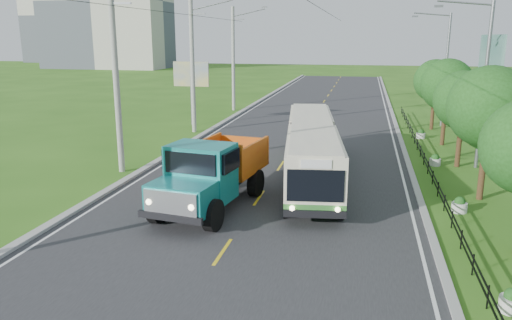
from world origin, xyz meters
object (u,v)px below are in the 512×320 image
(planter_mid, at_px, (435,161))
(pole_near, at_px, (117,77))
(planter_near, at_px, (459,205))
(billboard_left, at_px, (191,78))
(tree_third, at_px, (490,111))
(planter_far, at_px, (421,135))
(bus, at_px, (311,146))
(pole_far, at_px, (234,59))
(dump_truck, at_px, (212,170))
(tree_fifth, at_px, (448,88))
(tree_fourth, at_px, (464,103))
(tree_back, at_px, (436,83))
(planter_front, at_px, (512,302))
(streetlight_mid, at_px, (482,80))
(billboard_right, at_px, (490,66))
(streetlight_far, at_px, (444,66))
(pole_mid, at_px, (193,65))

(planter_mid, bearing_deg, pole_near, -163.48)
(planter_near, relative_size, billboard_left, 0.13)
(tree_third, distance_m, billboard_left, 25.02)
(pole_near, height_order, planter_far, pole_near)
(bus, bearing_deg, pole_far, 106.58)
(bus, distance_m, dump_truck, 6.64)
(tree_third, distance_m, tree_fifth, 12.00)
(planter_mid, xyz_separation_m, dump_truck, (-10.31, -9.63, 1.39))
(tree_fourth, relative_size, tree_back, 0.98)
(planter_far, bearing_deg, planter_front, -90.00)
(streetlight_mid, xyz_separation_m, billboard_right, (1.66, 6.00, 0.44))
(pole_near, xyz_separation_m, tree_back, (18.12, 17.14, -1.44))
(planter_mid, distance_m, billboard_left, 20.99)
(billboard_left, relative_size, bus, 0.35)
(planter_front, height_order, dump_truck, dump_truck)
(pole_far, height_order, tree_fifth, pole_far)
(streetlight_far, height_order, billboard_left, streetlight_far)
(pole_mid, height_order, planter_mid, pole_mid)
(pole_mid, bearing_deg, streetlight_far, 20.32)
(pole_far, distance_m, billboard_left, 9.17)
(pole_far, height_order, planter_near, pole_far)
(pole_near, height_order, planter_front, pole_near)
(bus, bearing_deg, tree_back, 56.71)
(planter_far, bearing_deg, billboard_left, 173.69)
(streetlight_mid, distance_m, planter_front, 16.78)
(streetlight_far, height_order, planter_far, streetlight_far)
(pole_far, height_order, tree_back, pole_far)
(pole_near, relative_size, streetlight_mid, 1.10)
(tree_third, bearing_deg, dump_truck, -161.95)
(billboard_right, bearing_deg, tree_third, -101.64)
(tree_fourth, relative_size, planter_near, 8.06)
(planter_front, relative_size, bus, 0.04)
(planter_far, distance_m, billboard_right, 6.58)
(pole_mid, height_order, planter_near, pole_mid)
(planter_mid, bearing_deg, planter_front, -90.00)
(tree_fourth, distance_m, planter_near, 8.87)
(pole_mid, relative_size, planter_mid, 14.93)
(pole_near, distance_m, dump_truck, 8.72)
(tree_fifth, relative_size, planter_near, 8.66)
(dump_truck, bearing_deg, tree_third, 26.38)
(streetlight_mid, relative_size, billboard_right, 1.24)
(billboard_left, xyz_separation_m, bus, (11.43, -14.08, -2.16))
(billboard_right, bearing_deg, planter_near, -104.80)
(planter_mid, height_order, bus, bus)
(tree_fifth, bearing_deg, tree_back, 90.00)
(pole_far, xyz_separation_m, planter_near, (16.86, -27.00, -4.81))
(pole_far, distance_m, planter_front, 39.15)
(pole_far, bearing_deg, tree_fifth, -35.36)
(planter_front, bearing_deg, tree_fifth, 86.75)
(tree_fifth, xyz_separation_m, dump_truck, (-11.57, -15.77, -2.17))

